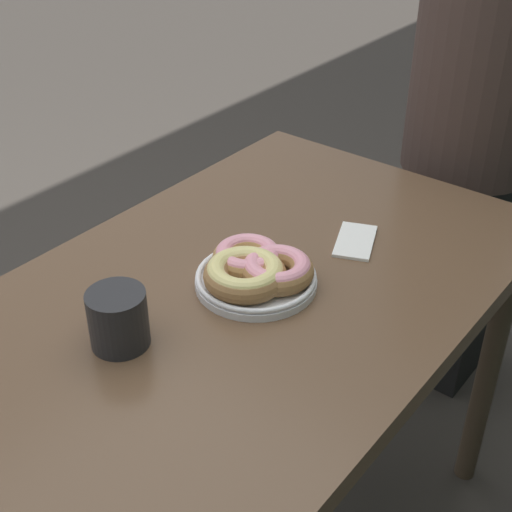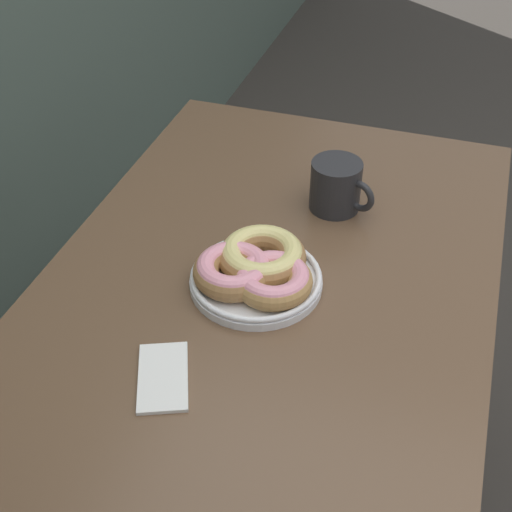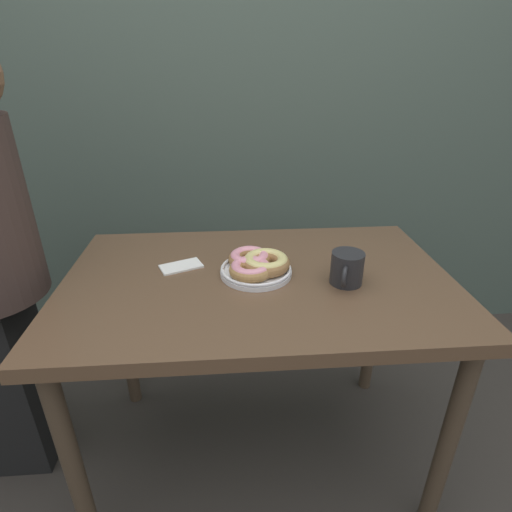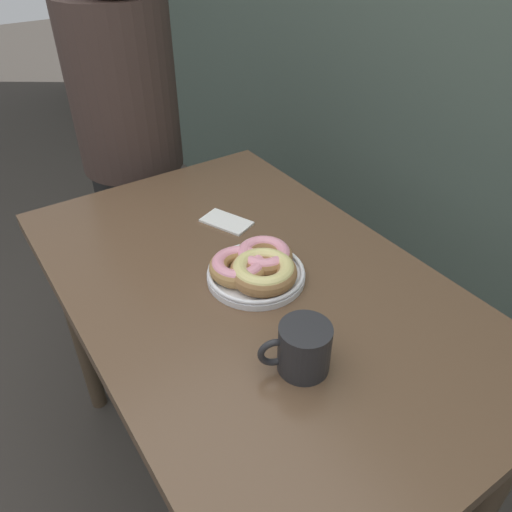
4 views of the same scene
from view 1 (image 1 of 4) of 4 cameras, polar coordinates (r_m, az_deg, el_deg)
ground_plane at (r=1.92m, az=-7.98°, el=-17.34°), size 14.00×14.00×0.00m
dining_table at (r=1.30m, az=-0.61°, el=-5.33°), size 1.14×0.72×0.75m
donut_plate at (r=1.22m, az=-0.03°, el=-1.13°), size 0.22×0.23×0.06m
coffee_mug at (r=1.11m, az=-11.02°, el=-4.84°), size 0.09×0.12×0.09m
person_figure at (r=1.86m, az=17.08°, el=8.90°), size 0.40×0.33×1.40m
napkin at (r=1.37m, az=7.94°, el=1.20°), size 0.14×0.11×0.01m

